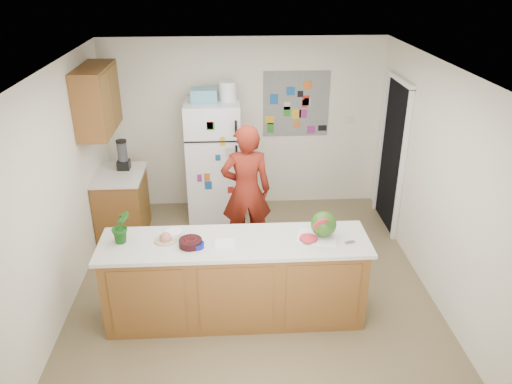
{
  "coord_description": "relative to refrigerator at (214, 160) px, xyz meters",
  "views": [
    {
      "loc": [
        -0.23,
        -4.76,
        3.45
      ],
      "look_at": [
        0.05,
        0.2,
        1.12
      ],
      "focal_mm": 35.0,
      "sensor_mm": 36.0,
      "label": 1
    }
  ],
  "objects": [
    {
      "name": "side_counter_top",
      "position": [
        -1.24,
        -0.53,
        0.03
      ],
      "size": [
        0.64,
        0.84,
        0.04
      ],
      "primitive_type": "cube",
      "color": "silver",
      "rests_on": "side_counter_base"
    },
    {
      "name": "side_counter_base",
      "position": [
        -1.24,
        -0.53,
        -0.42
      ],
      "size": [
        0.6,
        0.8,
        0.86
      ],
      "primitive_type": "cube",
      "color": "brown",
      "rests_on": "floor"
    },
    {
      "name": "wall_right",
      "position": [
        2.46,
        -1.88,
        0.4
      ],
      "size": [
        0.02,
        4.5,
        2.5
      ],
      "primitive_type": "cube",
      "color": "beige",
      "rests_on": "ground"
    },
    {
      "name": "keys",
      "position": [
        1.38,
        -2.48,
        0.08
      ],
      "size": [
        0.1,
        0.07,
        0.01
      ],
      "primitive_type": "cube",
      "rotation": [
        0.0,
        0.0,
        0.28
      ],
      "color": "gray",
      "rests_on": "peninsula_top"
    },
    {
      "name": "photo_collage",
      "position": [
        1.2,
        0.36,
        0.7
      ],
      "size": [
        0.95,
        0.01,
        0.95
      ],
      "primitive_type": "cube",
      "color": "slate",
      "rests_on": "wall_back"
    },
    {
      "name": "paper_towel",
      "position": [
        0.15,
        -2.44,
        0.08
      ],
      "size": [
        0.2,
        0.18,
        0.02
      ],
      "primitive_type": "cube",
      "rotation": [
        0.0,
        0.0,
        -0.02
      ],
      "color": "silver",
      "rests_on": "peninsula_top"
    },
    {
      "name": "wall_left",
      "position": [
        -1.56,
        -1.88,
        0.4
      ],
      "size": [
        0.02,
        4.5,
        2.5
      ],
      "primitive_type": "cube",
      "color": "beige",
      "rests_on": "ground"
    },
    {
      "name": "cherry_bowl",
      "position": [
        -0.18,
        -2.45,
        0.11
      ],
      "size": [
        0.25,
        0.25,
        0.07
      ],
      "primitive_type": "cylinder",
      "rotation": [
        0.0,
        0.0,
        0.1
      ],
      "color": "black",
      "rests_on": "peninsula_top"
    },
    {
      "name": "ceiling",
      "position": [
        0.45,
        -1.88,
        1.66
      ],
      "size": [
        4.0,
        4.5,
        0.02
      ],
      "primitive_type": "cube",
      "color": "white",
      "rests_on": "wall_back"
    },
    {
      "name": "fridge_top_bin",
      "position": [
        -0.1,
        0.0,
        0.94
      ],
      "size": [
        0.35,
        0.28,
        0.18
      ],
      "primitive_type": "cube",
      "color": "#5999B2",
      "rests_on": "refrigerator"
    },
    {
      "name": "peninsula_top",
      "position": [
        0.25,
        -2.38,
        0.05
      ],
      "size": [
        2.68,
        0.7,
        0.04
      ],
      "primitive_type": "cube",
      "color": "silver",
      "rests_on": "peninsula_base"
    },
    {
      "name": "watermelon_slice",
      "position": [
        0.98,
        -2.41,
        0.09
      ],
      "size": [
        0.17,
        0.17,
        0.02
      ],
      "primitive_type": "cylinder",
      "color": "#C8123D",
      "rests_on": "cutting_board"
    },
    {
      "name": "peninsula_base",
      "position": [
        0.25,
        -2.38,
        -0.41
      ],
      "size": [
        2.6,
        0.62,
        0.88
      ],
      "primitive_type": "cube",
      "color": "brown",
      "rests_on": "floor"
    },
    {
      "name": "blender_appliance",
      "position": [
        -1.19,
        -0.38,
        0.24
      ],
      "size": [
        0.13,
        0.13,
        0.38
      ],
      "primitive_type": "cylinder",
      "color": "black",
      "rests_on": "side_counter_top"
    },
    {
      "name": "person",
      "position": [
        0.42,
        -1.08,
        0.0
      ],
      "size": [
        0.65,
        0.45,
        1.71
      ],
      "primitive_type": "imported",
      "rotation": [
        0.0,
        0.0,
        3.21
      ],
      "color": "maroon",
      "rests_on": "floor"
    },
    {
      "name": "potted_plant",
      "position": [
        -0.85,
        -2.33,
        0.24
      ],
      "size": [
        0.24,
        0.22,
        0.35
      ],
      "primitive_type": "imported",
      "rotation": [
        0.0,
        0.0,
        0.41
      ],
      "color": "#113E0F",
      "rests_on": "peninsula_top"
    },
    {
      "name": "wall_back",
      "position": [
        0.45,
        0.38,
        0.4
      ],
      "size": [
        4.0,
        0.02,
        2.5
      ],
      "primitive_type": "cube",
      "color": "beige",
      "rests_on": "ground"
    },
    {
      "name": "cutting_board",
      "position": [
        1.08,
        -2.36,
        0.08
      ],
      "size": [
        0.46,
        0.39,
        0.01
      ],
      "primitive_type": "cube",
      "rotation": [
        0.0,
        0.0,
        -0.27
      ],
      "color": "white",
      "rests_on": "peninsula_top"
    },
    {
      "name": "plate",
      "position": [
        -0.43,
        -2.34,
        0.08
      ],
      "size": [
        0.24,
        0.24,
        0.02
      ],
      "primitive_type": "cylinder",
      "rotation": [
        0.0,
        0.0,
        0.08
      ],
      "color": "beige",
      "rests_on": "peninsula_top"
    },
    {
      "name": "white_bowl",
      "position": [
        -0.36,
        -2.25,
        0.1
      ],
      "size": [
        0.2,
        0.2,
        0.06
      ],
      "primitive_type": "cylinder",
      "rotation": [
        0.0,
        0.0,
        0.16
      ],
      "color": "silver",
      "rests_on": "peninsula_top"
    },
    {
      "name": "doorway",
      "position": [
        2.44,
        -0.43,
        0.17
      ],
      "size": [
        0.03,
        0.85,
        2.04
      ],
      "primitive_type": "cube",
      "color": "black",
      "rests_on": "ground"
    },
    {
      "name": "refrigerator",
      "position": [
        0.0,
        0.0,
        0.0
      ],
      "size": [
        0.75,
        0.7,
        1.7
      ],
      "primitive_type": "cube",
      "color": "silver",
      "rests_on": "floor"
    },
    {
      "name": "watermelon",
      "position": [
        1.14,
        -2.34,
        0.21
      ],
      "size": [
        0.26,
        0.26,
        0.26
      ],
      "primitive_type": "sphere",
      "color": "#25601C",
      "rests_on": "cutting_board"
    },
    {
      "name": "upper_cabinets",
      "position": [
        -1.37,
        -0.58,
        1.05
      ],
      "size": [
        0.35,
        1.0,
        0.8
      ],
      "primitive_type": "cube",
      "color": "brown",
      "rests_on": "wall_left"
    },
    {
      "name": "cobalt_bowl",
      "position": [
        -0.11,
        -2.48,
        0.1
      ],
      "size": [
        0.15,
        0.15,
        0.05
      ],
      "primitive_type": "cylinder",
      "rotation": [
        0.0,
        0.0,
        0.14
      ],
      "color": "navy",
      "rests_on": "peninsula_top"
    },
    {
      "name": "floor",
      "position": [
        0.45,
        -1.88,
        -0.86
      ],
      "size": [
        4.0,
        4.5,
        0.02
      ],
      "primitive_type": "cube",
      "color": "brown",
      "rests_on": "ground"
    }
  ]
}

